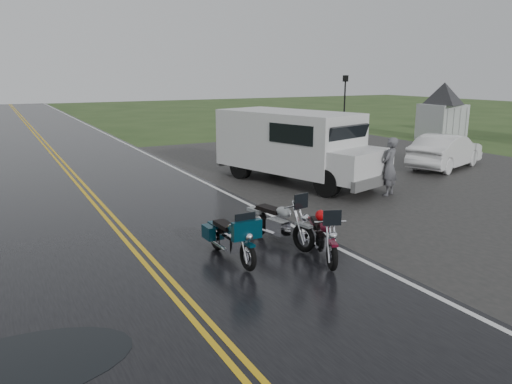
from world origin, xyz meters
TOP-DOWN VIEW (x-y plane):
  - ground at (0.00, 0.00)m, footprint 120.00×120.00m
  - road at (0.00, 10.00)m, footprint 8.00×100.00m
  - parking_pad at (11.00, 5.00)m, footprint 14.00×24.00m
  - visitor_center at (20.00, 12.00)m, footprint 16.00×10.00m
  - motorcycle_red at (2.91, -0.82)m, footprint 1.37×2.05m
  - motorcycle_teal at (1.51, -0.09)m, footprint 0.73×1.91m
  - motorcycle_silver at (2.99, 0.27)m, footprint 1.13×2.16m
  - van_white at (6.30, 3.99)m, footprint 4.06×6.74m
  - person_at_van at (8.11, 3.31)m, footprint 0.77×0.68m
  - sedan_white at (13.25, 5.70)m, footprint 4.33×2.66m
  - lamp_post_far_right at (15.08, 14.52)m, footprint 0.31×0.31m

SIDE VIEW (x-z plane):
  - ground at x=0.00m, z-range 0.00..0.00m
  - parking_pad at x=11.00m, z-range 0.00..0.03m
  - road at x=0.00m, z-range 0.00..0.04m
  - motorcycle_teal at x=1.51m, z-range 0.00..1.12m
  - motorcycle_red at x=2.91m, z-range 0.00..1.14m
  - motorcycle_silver at x=2.99m, z-range 0.00..1.21m
  - sedan_white at x=13.25m, z-range 0.00..1.35m
  - person_at_van at x=8.11m, z-range 0.00..1.78m
  - van_white at x=6.30m, z-range 0.00..2.49m
  - lamp_post_far_right at x=15.08m, z-range 0.00..3.62m
  - visitor_center at x=20.00m, z-range 0.00..4.80m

